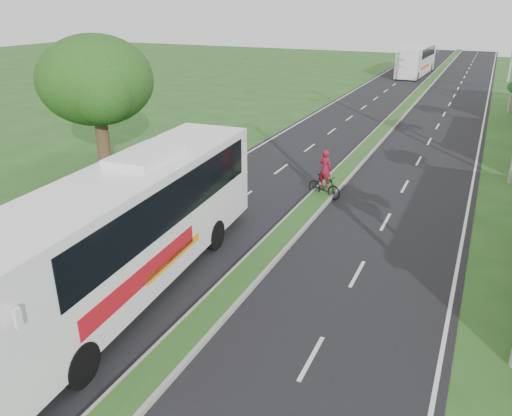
% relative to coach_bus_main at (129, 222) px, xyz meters
% --- Properties ---
extents(ground, '(180.00, 180.00, 0.00)m').
position_rel_coach_bus_main_xyz_m(ground, '(3.10, -0.95, -2.43)').
color(ground, '#254D1C').
rests_on(ground, ground).
extents(road_asphalt, '(14.00, 160.00, 0.02)m').
position_rel_coach_bus_main_xyz_m(road_asphalt, '(3.10, 19.05, -2.42)').
color(road_asphalt, black).
rests_on(road_asphalt, ground).
extents(median_strip, '(1.20, 160.00, 0.18)m').
position_rel_coach_bus_main_xyz_m(median_strip, '(3.10, 19.05, -2.33)').
color(median_strip, gray).
rests_on(median_strip, ground).
extents(lane_edge_left, '(0.12, 160.00, 0.01)m').
position_rel_coach_bus_main_xyz_m(lane_edge_left, '(-3.60, 19.05, -2.43)').
color(lane_edge_left, silver).
rests_on(lane_edge_left, ground).
extents(lane_edge_right, '(0.12, 160.00, 0.01)m').
position_rel_coach_bus_main_xyz_m(lane_edge_right, '(9.80, 19.05, -2.43)').
color(lane_edge_right, silver).
rests_on(lane_edge_right, ground).
extents(shade_tree, '(6.30, 6.00, 7.54)m').
position_rel_coach_bus_main_xyz_m(shade_tree, '(-9.01, 9.06, 2.59)').
color(shade_tree, '#473321').
rests_on(shade_tree, ground).
extents(coach_bus_main, '(3.89, 13.87, 4.43)m').
position_rel_coach_bus_main_xyz_m(coach_bus_main, '(0.00, 0.00, 0.00)').
color(coach_bus_main, white).
rests_on(coach_bus_main, ground).
extents(coach_bus_far, '(3.24, 12.60, 3.64)m').
position_rel_coach_bus_main_xyz_m(coach_bus_far, '(0.48, 58.68, -0.37)').
color(coach_bus_far, white).
rests_on(coach_bus_far, ground).
extents(motorcyclist, '(1.98, 1.12, 2.42)m').
position_rel_coach_bus_main_xyz_m(motorcyclist, '(3.20, 10.83, -1.56)').
color(motorcyclist, black).
rests_on(motorcyclist, ground).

